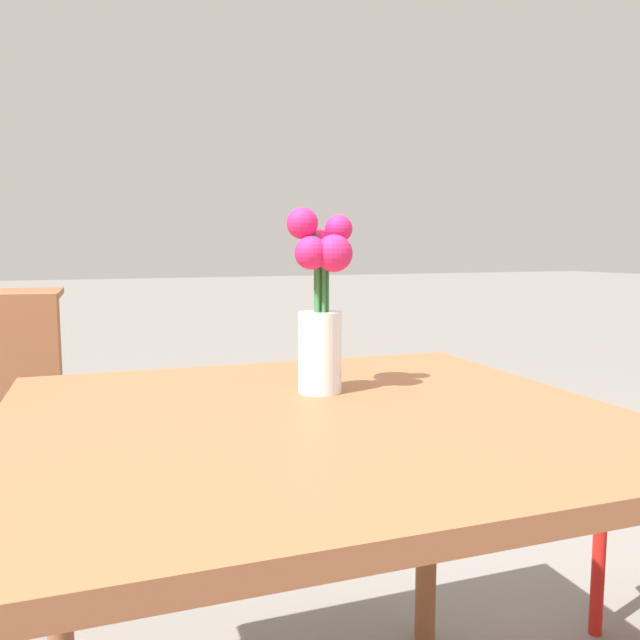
# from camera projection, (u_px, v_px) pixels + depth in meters

# --- Properties ---
(table_front) EXTENTS (0.98, 0.91, 0.70)m
(table_front) POSITION_uv_depth(u_px,v_px,m) (314.00, 468.00, 0.98)
(table_front) COLOR brown
(table_front) RESTS_ON ground_plane
(flower_vase) EXTENTS (0.12, 0.12, 0.32)m
(flower_vase) POSITION_uv_depth(u_px,v_px,m) (321.00, 305.00, 1.08)
(flower_vase) COLOR silver
(flower_vase) RESTS_ON table_front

